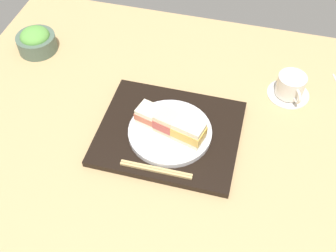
# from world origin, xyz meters

# --- Properties ---
(ground_plane) EXTENTS (1.40, 1.00, 0.03)m
(ground_plane) POSITION_xyz_m (0.00, 0.00, -0.01)
(ground_plane) COLOR tan
(serving_tray) EXTENTS (0.37, 0.31, 0.02)m
(serving_tray) POSITION_xyz_m (-0.05, -0.04, 0.01)
(serving_tray) COLOR black
(serving_tray) RESTS_ON ground_plane
(sandwich_plate) EXTENTS (0.22, 0.22, 0.01)m
(sandwich_plate) POSITION_xyz_m (-0.04, -0.05, 0.03)
(sandwich_plate) COLOR silver
(sandwich_plate) RESTS_ON serving_tray
(sandwich_near) EXTENTS (0.09, 0.07, 0.05)m
(sandwich_near) POSITION_xyz_m (-0.10, -0.03, 0.06)
(sandwich_near) COLOR #EFE5C1
(sandwich_near) RESTS_ON sandwich_plate
(sandwich_middle) EXTENTS (0.09, 0.07, 0.05)m
(sandwich_middle) POSITION_xyz_m (-0.04, -0.05, 0.06)
(sandwich_middle) COLOR beige
(sandwich_middle) RESTS_ON sandwich_plate
(sandwich_far) EXTENTS (0.09, 0.07, 0.06)m
(sandwich_far) POSITION_xyz_m (0.01, -0.06, 0.06)
(sandwich_far) COLOR beige
(sandwich_far) RESTS_ON sandwich_plate
(salad_bowl) EXTENTS (0.12, 0.12, 0.08)m
(salad_bowl) POSITION_xyz_m (-0.54, 0.20, 0.04)
(salad_bowl) COLOR #4C6051
(salad_bowl) RESTS_ON ground_plane
(chopsticks_pair) EXTENTS (0.18, 0.02, 0.01)m
(chopsticks_pair) POSITION_xyz_m (-0.05, -0.17, 0.02)
(chopsticks_pair) COLOR tan
(chopsticks_pair) RESTS_ON serving_tray
(coffee_cup) EXTENTS (0.12, 0.12, 0.07)m
(coffee_cup) POSITION_xyz_m (0.25, 0.20, 0.03)
(coffee_cup) COLOR silver
(coffee_cup) RESTS_ON ground_plane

